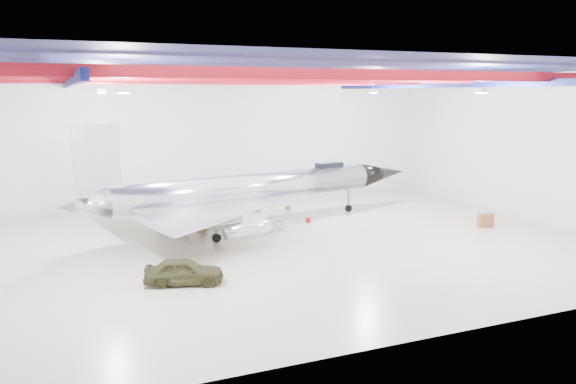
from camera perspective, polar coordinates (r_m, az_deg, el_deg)
name	(u,v)px	position (r m, az deg, el deg)	size (l,w,h in m)	color
floor	(282,245)	(35.91, -0.59, -5.40)	(40.00, 40.00, 0.00)	beige
wall_back	(217,140)	(49.02, -7.18, 5.22)	(40.00, 40.00, 0.00)	silver
wall_right	(528,147)	(46.15, 23.17, 4.19)	(30.00, 30.00, 0.00)	silver
ceiling	(282,69)	(34.64, -0.62, 12.42)	(40.00, 40.00, 0.00)	#0A0F38
ceiling_structure	(282,80)	(34.62, -0.62, 11.31)	(39.50, 29.50, 1.08)	maroon
jet_aircraft	(250,192)	(40.34, -3.87, 0.02)	(28.36, 19.21, 7.79)	silver
jeep	(184,271)	(29.10, -10.53, -7.92)	(1.59, 3.95, 1.34)	#323219
desk	(486,220)	(42.93, 19.44, -2.74)	(1.06, 0.53, 0.97)	brown
crate_ply	(202,230)	(39.49, -8.70, -3.80)	(0.55, 0.44, 0.38)	olive
toolbox_red	(178,218)	(43.62, -11.08, -2.56)	(0.51, 0.41, 0.36)	maroon
engine_drum	(282,224)	(40.43, -0.59, -3.32)	(0.48, 0.48, 0.43)	#59595B
crate_small	(163,231)	(39.76, -12.60, -3.92)	(0.36, 0.29, 0.25)	#59595B
tool_chest	(308,220)	(41.97, 2.09, -2.88)	(0.39, 0.39, 0.35)	maroon
oil_barrel	(265,220)	(42.23, -2.40, -2.81)	(0.47, 0.38, 0.33)	olive
spares_box	(288,208)	(46.39, 0.00, -1.62)	(0.40, 0.40, 0.36)	#59595B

